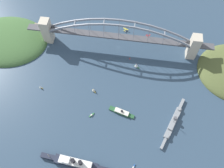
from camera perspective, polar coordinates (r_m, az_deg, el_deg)
ground_plane at (r=422.32m, az=1.53°, el=8.76°), size 1400.00×1400.00×0.00m
harbor_arch_bridge at (r=401.34m, az=1.62°, el=11.15°), size 309.73×16.78×62.51m
headland_east_shore at (r=470.67m, az=-23.63°, el=9.59°), size 147.58×115.18×27.67m
ocean_liner at (r=335.82m, az=-8.64°, el=-18.22°), size 98.67×16.93×20.65m
naval_cruiser at (r=361.84m, az=14.45°, el=-8.87°), size 35.04×82.64×16.85m
harbor_ferry_steamer at (r=357.60m, az=2.30°, el=-6.74°), size 39.74×16.23×7.38m
seaplane_taxiing_near_bridge at (r=440.36m, az=8.59°, el=11.20°), size 8.98×10.13×4.77m
seaplane_second_in_formation at (r=446.60m, az=3.26°, el=12.87°), size 9.77×8.47×5.03m
small_boat_0 at (r=372.56m, az=-4.44°, el=-1.39°), size 7.22×6.97×8.44m
small_boat_1 at (r=337.33m, az=5.12°, el=-19.28°), size 5.08×8.87×2.63m
small_boat_2 at (r=358.33m, az=-4.91°, el=-7.42°), size 7.48×8.31×2.12m
small_boat_3 at (r=391.50m, az=-16.79°, el=-0.64°), size 6.12×4.21×6.90m
small_boat_4 at (r=396.48m, az=5.87°, el=4.52°), size 9.70×7.48×10.21m
channel_marker_buoy at (r=408.02m, az=4.28°, el=6.19°), size 2.20×2.20×2.75m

